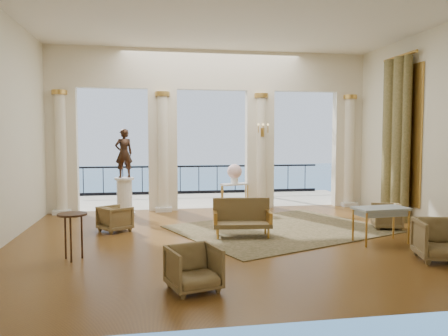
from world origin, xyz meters
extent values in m
plane|color=#492C13|center=(0.00, 0.00, 0.00)|extent=(9.00, 9.00, 0.00)
plane|color=beige|center=(0.00, -4.00, 2.25)|extent=(9.00, 0.00, 9.00)
plane|color=beige|center=(4.50, 0.00, 2.25)|extent=(0.00, 8.00, 8.00)
plane|color=white|center=(0.00, 0.00, 4.50)|extent=(9.00, 9.00, 0.00)
cube|color=beige|center=(0.00, 3.85, 3.95)|extent=(9.00, 0.30, 1.10)
cube|color=beige|center=(-4.10, 3.85, 1.70)|extent=(0.80, 0.30, 3.40)
cylinder|color=beige|center=(-4.10, 3.67, 1.60)|extent=(0.28, 0.28, 3.20)
cylinder|color=gold|center=(-4.10, 3.67, 3.25)|extent=(0.40, 0.40, 0.12)
cube|color=silver|center=(-4.10, 3.67, 0.06)|extent=(0.45, 0.45, 0.12)
cube|color=beige|center=(-1.40, 3.85, 1.70)|extent=(0.80, 0.30, 3.40)
cylinder|color=beige|center=(-1.40, 3.67, 1.60)|extent=(0.28, 0.28, 3.20)
cylinder|color=gold|center=(-1.40, 3.67, 3.25)|extent=(0.40, 0.40, 0.12)
cube|color=silver|center=(-1.40, 3.67, 0.06)|extent=(0.45, 0.45, 0.12)
cube|color=beige|center=(1.40, 3.85, 1.70)|extent=(0.80, 0.30, 3.40)
cylinder|color=beige|center=(1.40, 3.67, 1.60)|extent=(0.28, 0.28, 3.20)
cylinder|color=gold|center=(1.40, 3.67, 3.25)|extent=(0.40, 0.40, 0.12)
cube|color=silver|center=(1.40, 3.67, 0.06)|extent=(0.45, 0.45, 0.12)
cube|color=beige|center=(4.10, 3.85, 1.70)|extent=(0.80, 0.30, 3.40)
cylinder|color=beige|center=(4.10, 3.67, 1.60)|extent=(0.28, 0.28, 3.20)
cylinder|color=gold|center=(4.10, 3.67, 3.25)|extent=(0.40, 0.40, 0.12)
cube|color=silver|center=(4.10, 3.67, 0.06)|extent=(0.45, 0.45, 0.12)
cube|color=#B5AA94|center=(0.00, 5.80, -0.05)|extent=(10.00, 3.60, 0.10)
cube|color=black|center=(0.00, 7.40, 1.00)|extent=(9.00, 0.06, 0.06)
cube|color=black|center=(0.00, 7.40, 0.05)|extent=(9.00, 0.06, 0.10)
cylinder|color=black|center=(0.00, 7.40, 0.50)|extent=(0.03, 0.03, 1.00)
cylinder|color=black|center=(-4.10, 7.40, 0.50)|extent=(0.03, 0.03, 1.00)
cylinder|color=black|center=(4.10, 7.40, 0.50)|extent=(0.03, 0.03, 1.00)
cylinder|color=#4C3823|center=(2.00, 6.60, 2.10)|extent=(0.20, 0.20, 4.20)
plane|color=#2B6185|center=(0.00, 60.00, -6.00)|extent=(160.00, 160.00, 0.00)
cylinder|color=#4C4B23|center=(4.30, 1.05, 2.00)|extent=(0.26, 0.26, 4.00)
cylinder|color=#4C4B23|center=(4.26, 1.50, 2.00)|extent=(0.32, 0.32, 4.00)
cylinder|color=#4C4B23|center=(4.30, 1.95, 2.00)|extent=(0.26, 0.26, 4.00)
cylinder|color=gold|center=(4.35, 1.50, 4.05)|extent=(0.08, 1.40, 0.08)
cube|color=gold|center=(4.47, 1.50, 2.10)|extent=(0.04, 1.60, 3.40)
cube|color=gold|center=(1.40, 3.53, 2.20)|extent=(0.10, 0.04, 0.25)
cylinder|color=gold|center=(1.26, 3.45, 2.30)|extent=(0.02, 0.02, 0.22)
cylinder|color=gold|center=(1.40, 3.45, 2.30)|extent=(0.02, 0.02, 0.22)
cylinder|color=gold|center=(1.54, 3.45, 2.30)|extent=(0.02, 0.02, 0.22)
cube|color=#2B3016|center=(1.13, 0.78, 0.01)|extent=(5.33, 4.80, 0.02)
imported|color=#4A3C23|center=(-1.18, -2.80, 0.33)|extent=(0.79, 0.76, 0.66)
imported|color=#4A3C23|center=(3.03, -2.06, 0.38)|extent=(0.91, 0.88, 0.77)
imported|color=#4A3C23|center=(3.50, 0.45, 0.31)|extent=(0.73, 0.76, 0.63)
imported|color=#4A3C23|center=(-2.52, 1.20, 0.31)|extent=(0.81, 0.82, 0.62)
cube|color=#4A3C23|center=(0.11, 0.15, 0.26)|extent=(1.24, 0.61, 0.09)
cube|color=#4A3C23|center=(0.13, 0.38, 0.55)|extent=(1.19, 0.20, 0.49)
cube|color=gold|center=(-0.44, 0.21, 0.42)|extent=(0.12, 0.49, 0.23)
cube|color=gold|center=(0.66, 0.09, 0.42)|extent=(0.12, 0.49, 0.23)
cylinder|color=gold|center=(-0.42, 0.01, 0.11)|extent=(0.04, 0.04, 0.22)
cylinder|color=gold|center=(0.60, -0.10, 0.11)|extent=(0.04, 0.04, 0.22)
cylinder|color=gold|center=(-0.38, 0.40, 0.11)|extent=(0.04, 0.04, 0.22)
cylinder|color=gold|center=(0.64, 0.29, 0.11)|extent=(0.04, 0.04, 0.22)
cube|color=#8FA6B6|center=(2.68, -0.74, 0.68)|extent=(1.07, 0.65, 0.05)
cylinder|color=gold|center=(2.24, -1.01, 0.33)|extent=(0.04, 0.04, 0.65)
cylinder|color=gold|center=(3.17, -0.92, 0.33)|extent=(0.04, 0.04, 0.65)
cylinder|color=gold|center=(2.20, -0.55, 0.33)|extent=(0.04, 0.04, 0.65)
cylinder|color=gold|center=(3.12, -0.46, 0.33)|extent=(0.04, 0.04, 0.65)
cylinder|color=silver|center=(-2.43, 3.20, 0.04)|extent=(0.55, 0.55, 0.07)
cylinder|color=silver|center=(-2.43, 3.20, 0.50)|extent=(0.40, 0.40, 0.87)
cylinder|color=silver|center=(-2.43, 3.20, 0.97)|extent=(0.51, 0.51, 0.05)
imported|color=#301F15|center=(-2.43, 3.20, 1.64)|extent=(0.54, 0.45, 1.28)
cube|color=silver|center=(0.60, 3.55, 0.73)|extent=(0.85, 0.57, 0.04)
cylinder|color=gold|center=(0.31, 3.32, 0.36)|extent=(0.04, 0.04, 0.71)
cylinder|color=gold|center=(0.97, 3.57, 0.36)|extent=(0.04, 0.04, 0.71)
cylinder|color=gold|center=(0.23, 3.53, 0.36)|extent=(0.04, 0.04, 0.71)
cylinder|color=gold|center=(0.89, 3.78, 0.36)|extent=(0.04, 0.04, 0.71)
cylinder|color=white|center=(0.60, 3.55, 0.89)|extent=(0.21, 0.21, 0.26)
sphere|color=pink|center=(0.60, 3.55, 1.10)|extent=(0.42, 0.42, 0.42)
cylinder|color=black|center=(-3.04, -1.00, 0.77)|extent=(0.49, 0.49, 0.03)
cylinder|color=black|center=(-2.90, -0.93, 0.38)|extent=(0.03, 0.03, 0.76)
cylinder|color=black|center=(-3.17, -0.92, 0.38)|extent=(0.03, 0.03, 0.76)
cylinder|color=black|center=(-3.04, -1.15, 0.38)|extent=(0.03, 0.03, 0.76)
camera|label=1|loc=(-1.72, -8.53, 2.06)|focal=35.00mm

